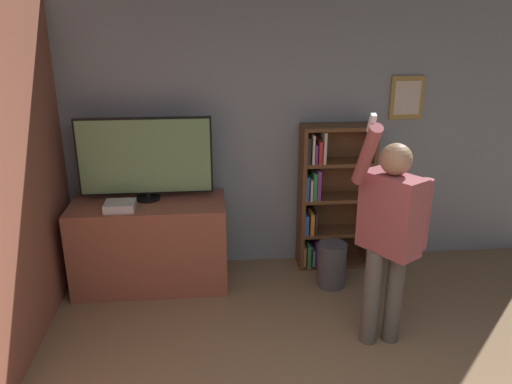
{
  "coord_description": "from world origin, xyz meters",
  "views": [
    {
      "loc": [
        -0.67,
        -1.66,
        2.45
      ],
      "look_at": [
        -0.3,
        2.08,
        1.12
      ],
      "focal_mm": 35.0,
      "sensor_mm": 36.0,
      "label": 1
    }
  ],
  "objects_px": {
    "person": "(390,227)",
    "game_console": "(120,206)",
    "waste_bin": "(332,264)",
    "bookshelf": "(329,200)",
    "television": "(145,158)"
  },
  "relations": [
    {
      "from": "person",
      "to": "waste_bin",
      "type": "relative_size",
      "value": 4.31
    },
    {
      "from": "game_console",
      "to": "bookshelf",
      "type": "distance_m",
      "value": 2.02
    },
    {
      "from": "television",
      "to": "game_console",
      "type": "distance_m",
      "value": 0.49
    },
    {
      "from": "bookshelf",
      "to": "waste_bin",
      "type": "height_order",
      "value": "bookshelf"
    },
    {
      "from": "person",
      "to": "waste_bin",
      "type": "bearing_deg",
      "value": 159.0
    },
    {
      "from": "person",
      "to": "waste_bin",
      "type": "xyz_separation_m",
      "value": [
        -0.18,
        0.9,
        -0.77
      ]
    },
    {
      "from": "waste_bin",
      "to": "game_console",
      "type": "bearing_deg",
      "value": 178.82
    },
    {
      "from": "person",
      "to": "game_console",
      "type": "bearing_deg",
      "value": -146.1
    },
    {
      "from": "waste_bin",
      "to": "bookshelf",
      "type": "bearing_deg",
      "value": 83.23
    },
    {
      "from": "game_console",
      "to": "person",
      "type": "distance_m",
      "value": 2.3
    },
    {
      "from": "television",
      "to": "game_console",
      "type": "xyz_separation_m",
      "value": [
        -0.22,
        -0.25,
        -0.37
      ]
    },
    {
      "from": "television",
      "to": "person",
      "type": "height_order",
      "value": "person"
    },
    {
      "from": "television",
      "to": "waste_bin",
      "type": "bearing_deg",
      "value": -9.48
    },
    {
      "from": "television",
      "to": "waste_bin",
      "type": "height_order",
      "value": "television"
    },
    {
      "from": "person",
      "to": "waste_bin",
      "type": "distance_m",
      "value": 1.19
    }
  ]
}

